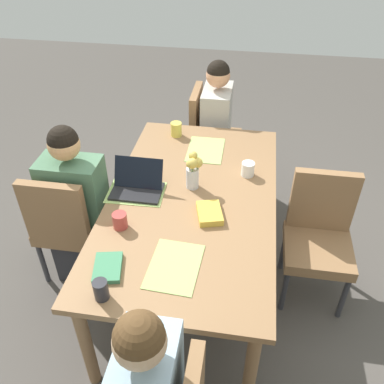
% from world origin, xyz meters
% --- Properties ---
extents(ground_plane, '(10.00, 10.00, 0.00)m').
position_xyz_m(ground_plane, '(0.00, 0.00, 0.00)').
color(ground_plane, '#4C4742').
extents(dining_table, '(1.87, 1.05, 0.75)m').
position_xyz_m(dining_table, '(0.00, 0.00, 0.68)').
color(dining_table, olive).
rests_on(dining_table, ground_plane).
extents(chair_near_left_mid, '(0.44, 0.44, 0.90)m').
position_xyz_m(chair_near_left_mid, '(0.08, -0.85, 0.50)').
color(chair_near_left_mid, olive).
rests_on(chair_near_left_mid, ground_plane).
extents(person_near_left_mid, '(0.36, 0.40, 1.19)m').
position_xyz_m(person_near_left_mid, '(0.00, -0.79, 0.53)').
color(person_near_left_mid, '#2D2D33').
rests_on(person_near_left_mid, ground_plane).
extents(chair_head_left_left_far, '(0.44, 0.44, 0.90)m').
position_xyz_m(chair_head_left_left_far, '(-1.29, -0.06, 0.50)').
color(chair_head_left_left_far, olive).
rests_on(chair_head_left_left_far, ground_plane).
extents(person_head_left_left_far, '(0.40, 0.36, 1.19)m').
position_xyz_m(person_head_left_left_far, '(-1.23, 0.02, 0.53)').
color(person_head_left_left_far, '#2D2D33').
rests_on(person_head_left_left_far, ground_plane).
extents(chair_far_right_near, '(0.44, 0.44, 0.90)m').
position_xyz_m(chair_far_right_near, '(-0.09, 0.84, 0.50)').
color(chair_far_right_near, olive).
rests_on(chair_far_right_near, ground_plane).
extents(flower_vase, '(0.12, 0.11, 0.25)m').
position_xyz_m(flower_vase, '(-0.12, -0.01, 0.89)').
color(flower_vase, silver).
rests_on(flower_vase, dining_table).
extents(placemat_head_right_left_near, '(0.37, 0.28, 0.00)m').
position_xyz_m(placemat_head_right_left_near, '(0.58, 0.00, 0.75)').
color(placemat_head_right_left_near, '#9EBC66').
rests_on(placemat_head_right_left_near, dining_table).
extents(placemat_near_left_mid, '(0.27, 0.37, 0.00)m').
position_xyz_m(placemat_near_left_mid, '(0.00, -0.36, 0.75)').
color(placemat_near_left_mid, '#9EBC66').
rests_on(placemat_near_left_mid, dining_table).
extents(placemat_head_left_left_far, '(0.36, 0.26, 0.00)m').
position_xyz_m(placemat_head_left_left_far, '(-0.58, 0.01, 0.75)').
color(placemat_head_left_left_far, '#9EBC66').
rests_on(placemat_head_left_left_far, dining_table).
extents(laptop_near_left_mid, '(0.22, 0.32, 0.20)m').
position_xyz_m(laptop_near_left_mid, '(-0.02, -0.36, 0.80)').
color(laptop_near_left_mid, black).
rests_on(laptop_near_left_mid, dining_table).
extents(coffee_mug_near_left, '(0.08, 0.08, 0.10)m').
position_xyz_m(coffee_mug_near_left, '(0.33, -0.37, 0.80)').
color(coffee_mug_near_left, '#AD3D38').
rests_on(coffee_mug_near_left, dining_table).
extents(coffee_mug_near_right, '(0.07, 0.07, 0.11)m').
position_xyz_m(coffee_mug_near_right, '(0.83, -0.31, 0.81)').
color(coffee_mug_near_right, '#232328').
rests_on(coffee_mug_near_right, dining_table).
extents(coffee_mug_centre_left, '(0.09, 0.09, 0.10)m').
position_xyz_m(coffee_mug_centre_left, '(-0.31, 0.33, 0.80)').
color(coffee_mug_centre_left, white).
rests_on(coffee_mug_centre_left, dining_table).
extents(coffee_mug_centre_right, '(0.09, 0.09, 0.11)m').
position_xyz_m(coffee_mug_centre_right, '(-0.76, -0.25, 0.81)').
color(coffee_mug_centre_right, '#DBC64C').
rests_on(coffee_mug_centre_right, dining_table).
extents(book_red_cover, '(0.23, 0.19, 0.04)m').
position_xyz_m(book_red_cover, '(0.15, 0.13, 0.77)').
color(book_red_cover, gold).
rests_on(book_red_cover, dining_table).
extents(book_blue_cover, '(0.22, 0.18, 0.03)m').
position_xyz_m(book_blue_cover, '(0.65, -0.34, 0.77)').
color(book_blue_cover, '#3D7F56').
rests_on(book_blue_cover, dining_table).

